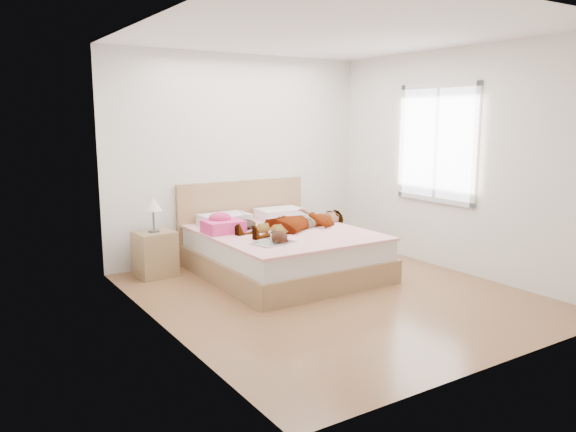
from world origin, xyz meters
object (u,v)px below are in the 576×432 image
object	(u,v)px
nightstand	(155,250)
plush_toy	(279,237)
coffee_mug	(275,238)
phone	(244,213)
woman	(297,219)
towel	(222,224)
bed	(280,249)
magazine	(274,242)

from	to	relation	value
nightstand	plush_toy	bearing A→B (deg)	-54.35
coffee_mug	phone	bearing A→B (deg)	82.27
woman	nightstand	distance (m)	1.69
plush_toy	phone	bearing A→B (deg)	83.03
coffee_mug	nightstand	bearing A→B (deg)	126.99
woman	nightstand	bearing A→B (deg)	-125.19
towel	plush_toy	world-z (taller)	towel
phone	bed	size ratio (longest dim) A/B	0.04
towel	magazine	bearing A→B (deg)	-75.31
bed	nightstand	size ratio (longest dim) A/B	2.28
phone	towel	world-z (taller)	towel
woman	coffee_mug	xyz separation A→B (m)	(-0.62, -0.52, -0.06)
woman	magazine	size ratio (longest dim) A/B	3.27
magazine	coffee_mug	xyz separation A→B (m)	(0.02, 0.02, 0.04)
bed	towel	bearing A→B (deg)	160.70
phone	coffee_mug	world-z (taller)	phone
bed	coffee_mug	bearing A→B (deg)	-125.87
bed	coffee_mug	size ratio (longest dim) A/B	15.61
bed	towel	world-z (taller)	bed
woman	coffee_mug	size ratio (longest dim) A/B	11.96
coffee_mug	plush_toy	xyz separation A→B (m)	(0.00, -0.07, 0.02)
towel	magazine	xyz separation A→B (m)	(0.21, -0.80, -0.08)
phone	plush_toy	size ratio (longest dim) A/B	0.35
towel	magazine	world-z (taller)	towel
bed	coffee_mug	distance (m)	0.74
nightstand	bed	bearing A→B (deg)	-25.89
woman	phone	bearing A→B (deg)	-140.00
woman	plush_toy	bearing A→B (deg)	-58.16
woman	magazine	xyz separation A→B (m)	(-0.64, -0.53, -0.10)
magazine	nightstand	bearing A→B (deg)	126.02
phone	nightstand	xyz separation A→B (m)	(-1.02, 0.27, -0.38)
magazine	woman	bearing A→B (deg)	39.61
towel	coffee_mug	bearing A→B (deg)	-73.71
phone	bed	bearing A→B (deg)	-63.43
woman	nightstand	size ratio (longest dim) A/B	1.74
coffee_mug	plush_toy	bearing A→B (deg)	-86.24
woman	plush_toy	distance (m)	0.85
woman	towel	distance (m)	0.89
woman	magazine	distance (m)	0.84
woman	towel	bearing A→B (deg)	-118.48
phone	coffee_mug	bearing A→B (deg)	-109.06
nightstand	phone	bearing A→B (deg)	-14.93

